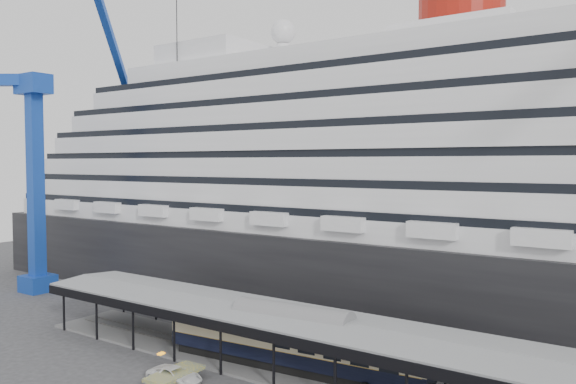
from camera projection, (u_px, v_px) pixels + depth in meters
name	position (u px, v px, depth m)	size (l,w,h in m)	color
cruise_ship	(397.00, 165.00, 72.36)	(130.00, 30.00, 43.90)	black
platform_canopy	(275.00, 342.00, 51.01)	(56.00, 9.18, 5.30)	slate
crane_blue	(43.00, 154.00, 80.27)	(22.63, 19.19, 47.60)	#1640A8
port_truck	(175.00, 376.00, 47.32)	(2.32, 5.03, 1.40)	white
pullman_carriage	(292.00, 339.00, 49.88)	(25.25, 5.37, 24.61)	black
traffic_cone_left	(155.00, 372.00, 48.99)	(0.45, 0.45, 0.71)	#EA3D0D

